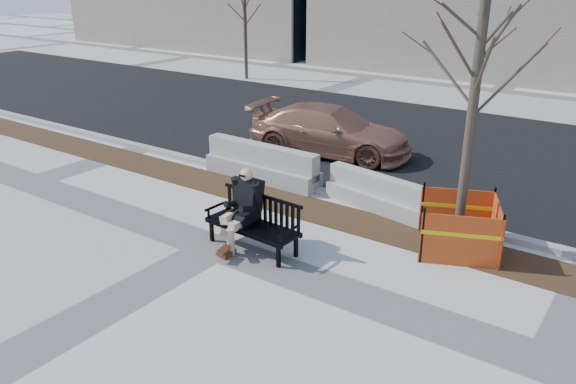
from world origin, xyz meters
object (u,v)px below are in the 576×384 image
Objects in this scene: seated_man at (244,244)px; bench at (253,248)px; sedan at (329,153)px; tree_fence at (456,249)px; jersey_barrier_right at (381,210)px; jersey_barrier_left at (262,179)px.

bench is at bearing -11.15° from seated_man.
tree_fence is at bearing -134.47° from sedan.
jersey_barrier_right is (1.17, 3.09, 0.00)m from bench.
sedan is 1.45× the size of jersey_barrier_left.
seated_man is 3.35m from jersey_barrier_right.
bench is 0.70× the size of jersey_barrier_right.
tree_fence is (3.19, 2.20, 0.00)m from bench.
seated_man is 0.29× the size of tree_fence.
jersey_barrier_left is at bearing -170.57° from jersey_barrier_right.
seated_man reaches higher than jersey_barrier_right.
tree_fence is at bearing -8.89° from jersey_barrier_left.
jersey_barrier_left reaches higher than jersey_barrier_right.
sedan is (-1.69, 5.96, 0.00)m from seated_man.
tree_fence is 1.63× the size of jersey_barrier_left.
sedan reaches higher than jersey_barrier_left.
jersey_barrier_right is at bearing 72.77° from bench.
sedan is 4.29m from jersey_barrier_right.
sedan is 1.69× the size of jersey_barrier_right.
bench is at bearing -53.93° from jersey_barrier_left.
jersey_barrier_left is 3.37m from jersey_barrier_right.
sedan is (-1.95, 6.03, 0.00)m from bench.
tree_fence is 1.91× the size of jersey_barrier_right.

